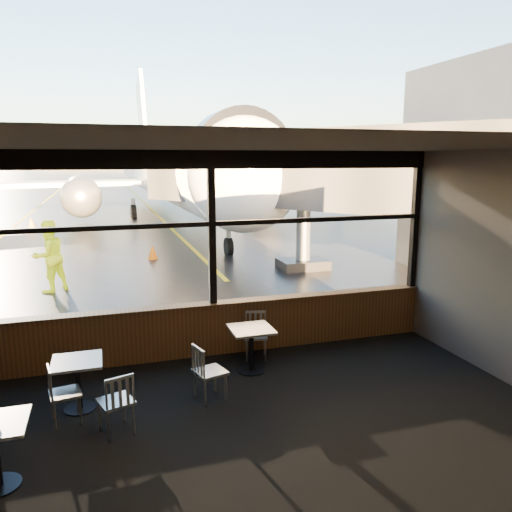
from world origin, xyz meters
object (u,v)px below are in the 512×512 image
chair_near_w (210,372)px  chair_mid_s (116,402)px  cone_nose (153,252)px  chair_near_n (256,336)px  chair_mid_w (65,394)px  airliner (172,124)px  jet_bridge (292,195)px  cafe_table_mid (79,385)px  cone_wing (31,223)px  cafe_table_near (251,350)px  ground_crew (49,256)px

chair_near_w → chair_mid_s: bearing=-85.1°
cone_nose → chair_near_n: bearing=-85.1°
chair_near_n → cone_nose: (-0.79, 9.31, -0.16)m
chair_mid_s → chair_mid_w: size_ratio=1.03×
airliner → jet_bridge: size_ratio=3.20×
airliner → chair_mid_w: (-4.58, -22.11, -4.86)m
chair_mid_w → cafe_table_mid: bearing=144.7°
chair_near_n → cone_wing: 19.68m
airliner → chair_mid_w: airliner is taller
chair_mid_s → cafe_table_mid: bearing=103.5°
chair_mid_s → cafe_table_near: bearing=12.4°
chair_near_w → chair_mid_s: chair_near_w is taller
chair_mid_w → ground_crew: (-0.76, 7.07, 0.53)m
chair_mid_s → cone_nose: bearing=63.9°
ground_crew → cafe_table_mid: bearing=59.4°
chair_mid_w → cone_wing: bearing=177.8°
cone_wing → cone_nose: bearing=-62.8°
airliner → cone_wing: bearing=-166.2°
chair_mid_w → ground_crew: bearing=176.2°
chair_near_n → chair_mid_s: (-2.35, -1.72, 0.01)m
chair_near_w → chair_near_n: 1.62m
airliner → chair_near_w: airliner is taller
chair_mid_s → airliner: bearing=62.0°
cafe_table_mid → cone_nose: (2.02, 10.27, -0.11)m
chair_near_n → chair_mid_w: chair_near_n is taller
ground_crew → cone_nose: ground_crew is taller
cone_wing → cafe_table_mid: bearing=-81.7°
chair_near_n → chair_mid_w: 3.22m
chair_mid_s → chair_near_w: bearing=2.6°
chair_near_w → ground_crew: 7.53m
chair_mid_w → cone_wing: 20.30m
cafe_table_near → airliner: bearing=85.1°
cafe_table_near → chair_mid_w: 2.86m
chair_near_n → chair_mid_w: size_ratio=1.02×
chair_mid_w → cone_wing: chair_mid_w is taller
jet_bridge → cafe_table_near: (-3.19, -6.41, -1.98)m
cafe_table_mid → chair_mid_w: size_ratio=0.90×
ground_crew → cone_wing: ground_crew is taller
cafe_table_near → chair_mid_s: (-2.13, -1.25, 0.04)m
airliner → jet_bridge: airliner is taller
airliner → chair_mid_s: size_ratio=41.89×
airliner → chair_mid_w: bearing=-103.1°
chair_mid_w → cone_wing: (-2.73, 20.12, -0.14)m
cone_nose → cone_wing: cone_wing is taller
chair_near_n → chair_mid_s: size_ratio=0.99×
chair_mid_s → ground_crew: (-1.37, 7.51, 0.51)m
cafe_table_mid → chair_near_n: size_ratio=0.88×
chair_near_n → cone_nose: chair_near_n is taller
jet_bridge → cone_nose: bearing=138.1°
chair_near_w → cone_nose: (0.27, 10.54, -0.17)m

